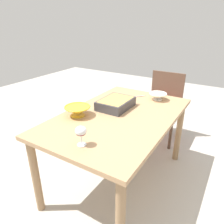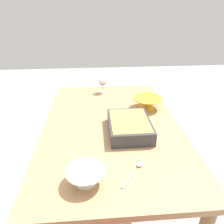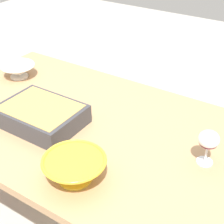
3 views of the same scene
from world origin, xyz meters
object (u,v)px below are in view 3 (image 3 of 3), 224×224
Objects in this scene: wine_glass at (208,141)px; small_bowl at (18,70)px; dining_table at (80,137)px; mixing_bowl at (75,168)px; casserole_dish at (41,114)px.

wine_glass is 1.09m from small_bowl.
wine_glass reaches higher than dining_table.
wine_glass is at bearing -136.91° from mixing_bowl.
mixing_bowl is 0.86m from small_bowl.
dining_table is 10.28× the size of wine_glass.
mixing_bowl is at bearing 148.74° from small_bowl.
small_bowl is at bearing -32.43° from casserole_dish.
casserole_dish reaches higher than small_bowl.
mixing_bowl is (-0.21, 0.29, 0.14)m from dining_table.
mixing_bowl reaches higher than casserole_dish.
casserole_dish is at bearing 147.57° from small_bowl.
small_bowl is (0.41, -0.26, -0.00)m from casserole_dish.
dining_table is 4.19× the size of casserole_dish.
dining_table is at bearing -54.10° from mixing_bowl.
mixing_bowl reaches higher than small_bowl.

